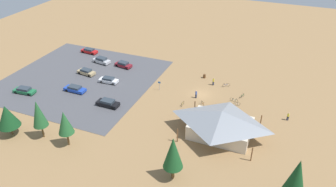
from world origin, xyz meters
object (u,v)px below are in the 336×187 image
visitor_at_bikes (196,94)px  visitor_near_lot (288,116)px  bicycle_orange_back_row (203,103)px  bicycle_white_front_row (197,108)px  bicycle_yellow_yard_front (183,104)px  pine_west (7,116)px  trash_bin (204,76)px  visitor_crossing_yard (213,81)px  car_green_aisle_side (24,90)px  pine_mideast (65,123)px  car_blue_by_curb (75,89)px  bike_pavilion (221,122)px  bicycle_green_yard_center (242,96)px  car_silver_near_entry (102,60)px  car_white_far_end (108,80)px  car_tan_end_stall (86,72)px  bicycle_teal_mid_cluster (234,100)px  pine_far_east (296,177)px  car_maroon_inner_stall (123,64)px  car_black_front_row (108,103)px  car_red_second_row (89,51)px  lot_sign (159,84)px  pine_east (173,153)px  bicycle_silver_yard_left (236,104)px  pine_center (38,114)px  bicycle_blue_lone_west (226,85)px

visitor_at_bikes → visitor_near_lot: size_ratio=1.04×
bicycle_orange_back_row → bicycle_white_front_row: (0.47, 2.01, -0.03)m
bicycle_yellow_yard_front → pine_west: bearing=39.4°
pine_west → trash_bin: bearing=-127.3°
visitor_crossing_yard → car_green_aisle_side: bearing=27.3°
pine_mideast → car_blue_by_curb: (9.75, -15.11, -3.91)m
bike_pavilion → bicycle_green_yard_center: 14.28m
car_silver_near_entry → visitor_at_bikes: size_ratio=2.70×
car_white_far_end → car_tan_end_stall: (7.01, -1.52, 0.03)m
visitor_at_bikes → bicycle_yellow_yard_front: bearing=67.0°
bicycle_teal_mid_cluster → pine_far_east: bearing=117.8°
bicycle_green_yard_center → car_maroon_inner_stall: (30.07, -3.19, 0.38)m
bike_pavilion → car_blue_by_curb: size_ratio=2.70×
bicycle_yellow_yard_front → visitor_at_bikes: visitor_at_bikes is taller
car_black_front_row → car_red_second_row: size_ratio=1.00×
bicycle_white_front_row → car_tan_end_stall: (28.98, -4.36, 0.38)m
lot_sign → pine_east: bearing=118.0°
bike_pavilion → car_white_far_end: (28.09, -8.87, -2.07)m
trash_bin → car_tan_end_stall: bearing=18.8°
bike_pavilion → pine_east: pine_east is taller
car_maroon_inner_stall → car_green_aisle_side: car_maroon_inner_stall is taller
bike_pavilion → bicycle_yellow_yard_front: 11.58m
bicycle_green_yard_center → car_tan_end_stall: bearing=5.7°
bicycle_teal_mid_cluster → car_white_far_end: bearing=6.0°
bicycle_yellow_yard_front → bicycle_green_yard_center: bicycle_green_yard_center is taller
lot_sign → visitor_near_lot: bearing=177.5°
pine_mideast → bicycle_green_yard_center: bearing=-132.4°
pine_far_east → visitor_near_lot: size_ratio=5.05×
bicycle_white_front_row → car_tan_end_stall: bearing=-8.6°
bicycle_silver_yard_left → pine_mideast: bearing=43.7°
pine_west → bicycle_teal_mid_cluster: bearing=-142.9°
pine_far_east → car_black_front_row: pine_far_east is taller
lot_sign → car_blue_by_curb: 18.23m
trash_bin → pine_center: bearing=58.2°
bicycle_blue_lone_west → car_green_aisle_side: 43.71m
pine_east → car_green_aisle_side: (38.44, -10.86, -4.13)m
bicycle_yellow_yard_front → car_green_aisle_side: bearing=14.2°
pine_west → bicycle_green_yard_center: (-35.17, -27.91, -3.57)m
car_red_second_row → pine_west: bearing=102.2°
pine_far_east → bicycle_orange_back_row: 27.65m
car_maroon_inner_stall → pine_mideast: bearing=101.3°
bike_pavilion → pine_center: pine_center is taller
trash_bin → bicycle_silver_yard_left: 13.11m
bicycle_blue_lone_west → car_red_second_row: car_red_second_row is taller
lot_sign → visitor_crossing_yard: lot_sign is taller
pine_far_east → bicycle_green_yard_center: pine_far_east is taller
pine_mideast → car_green_aisle_side: (19.36, -10.46, -3.90)m
lot_sign → pine_mideast: (6.84, 22.64, 3.21)m
bicycle_teal_mid_cluster → visitor_at_bikes: visitor_at_bikes is taller
pine_east → bicycle_yellow_yard_front: size_ratio=4.38×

